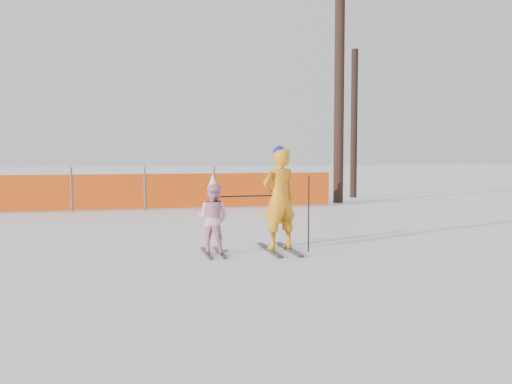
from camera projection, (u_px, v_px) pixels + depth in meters
ground at (263, 256)px, 9.10m from camera, size 120.00×120.00×0.00m
adult at (279, 199)px, 9.57m from camera, size 0.70×1.39×1.77m
child at (213, 218)px, 9.30m from camera, size 0.69×1.04×1.31m
ski_poles at (283, 206)px, 9.47m from camera, size 1.47×0.22×1.28m
safety_fence at (61, 192)px, 15.72m from camera, size 15.60×0.06×1.25m
tree_trunks at (344, 107)px, 19.27m from camera, size 1.66×2.25×6.87m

